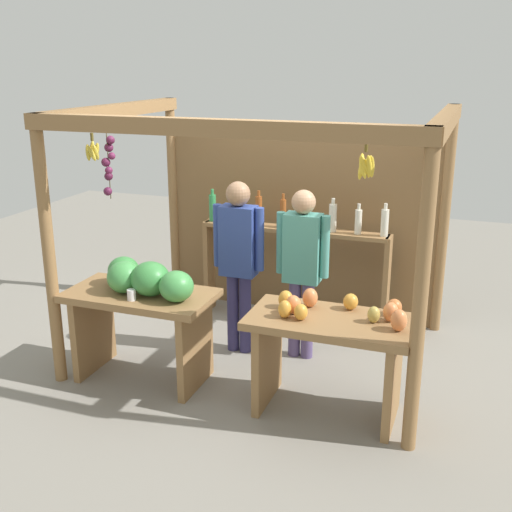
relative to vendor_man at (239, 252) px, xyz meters
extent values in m
plane|color=gray|center=(0.23, 0.04, -0.96)|extent=(12.00, 12.00, 0.00)
cylinder|color=olive|center=(-1.23, -1.05, 0.15)|extent=(0.10, 0.10, 2.23)
cylinder|color=olive|center=(1.69, -1.05, 0.15)|extent=(0.10, 0.10, 2.23)
cylinder|color=olive|center=(-1.23, 1.13, 0.15)|extent=(0.10, 0.10, 2.23)
cylinder|color=olive|center=(1.69, 1.13, 0.15)|extent=(0.10, 0.10, 2.23)
cube|color=olive|center=(0.23, -1.05, 1.21)|extent=(3.02, 0.12, 0.12)
cube|color=olive|center=(-1.23, 0.04, 1.21)|extent=(0.12, 2.28, 0.12)
cube|color=olive|center=(1.69, 0.04, 1.21)|extent=(0.12, 2.28, 0.12)
cube|color=brown|center=(0.23, 1.15, 0.04)|extent=(2.92, 0.04, 2.01)
cylinder|color=brown|center=(-0.79, -0.97, 1.10)|extent=(0.02, 0.02, 0.06)
ellipsoid|color=gold|center=(-0.77, -0.97, 0.98)|extent=(0.04, 0.08, 0.13)
ellipsoid|color=gold|center=(-0.78, -0.93, 0.99)|extent=(0.07, 0.05, 0.13)
ellipsoid|color=gold|center=(-0.81, -0.95, 1.01)|extent=(0.05, 0.05, 0.13)
ellipsoid|color=gold|center=(-0.82, -0.99, 0.98)|extent=(0.06, 0.06, 0.14)
ellipsoid|color=gold|center=(-0.77, -1.01, 0.98)|extent=(0.08, 0.05, 0.13)
cylinder|color=brown|center=(1.25, -0.86, 1.10)|extent=(0.02, 0.02, 0.06)
ellipsoid|color=gold|center=(1.29, -0.86, 0.97)|extent=(0.04, 0.07, 0.15)
ellipsoid|color=gold|center=(1.28, -0.84, 0.97)|extent=(0.05, 0.06, 0.16)
ellipsoid|color=gold|center=(1.26, -0.82, 0.97)|extent=(0.08, 0.04, 0.15)
ellipsoid|color=gold|center=(1.23, -0.82, 0.95)|extent=(0.09, 0.06, 0.16)
ellipsoid|color=gold|center=(1.22, -0.85, 0.96)|extent=(0.05, 0.09, 0.15)
ellipsoid|color=gold|center=(1.23, -0.87, 0.99)|extent=(0.05, 0.09, 0.15)
ellipsoid|color=gold|center=(1.24, -0.89, 0.97)|extent=(0.08, 0.05, 0.16)
ellipsoid|color=gold|center=(1.25, -0.88, 0.98)|extent=(0.09, 0.04, 0.15)
ellipsoid|color=gold|center=(1.28, -0.89, 0.98)|extent=(0.06, 0.06, 0.16)
cylinder|color=#4C422D|center=(-0.81, -0.73, 0.85)|extent=(0.01, 0.01, 0.55)
sphere|color=#511938|center=(-0.79, -0.72, 1.05)|extent=(0.07, 0.07, 0.07)
sphere|color=#511938|center=(-0.82, -0.71, 0.99)|extent=(0.07, 0.07, 0.07)
sphere|color=#601E42|center=(-0.78, -0.73, 0.92)|extent=(0.06, 0.06, 0.06)
sphere|color=#511938|center=(-0.83, -0.75, 0.87)|extent=(0.07, 0.07, 0.07)
sphere|color=#601E42|center=(-0.80, -0.76, 0.81)|extent=(0.06, 0.06, 0.06)
sphere|color=#47142D|center=(-0.81, -0.76, 0.77)|extent=(0.07, 0.07, 0.07)
sphere|color=#511938|center=(-0.82, -0.76, 0.64)|extent=(0.07, 0.07, 0.07)
cube|color=olive|center=(-0.57, -0.77, -0.21)|extent=(1.22, 0.64, 0.06)
cube|color=olive|center=(-1.06, -0.77, -0.60)|extent=(0.06, 0.58, 0.72)
cube|color=olive|center=(-0.08, -0.77, -0.60)|extent=(0.06, 0.58, 0.72)
ellipsoid|color=#429347|center=(-0.19, -0.85, -0.06)|extent=(0.37, 0.37, 0.25)
ellipsoid|color=#429347|center=(-0.69, -0.82, -0.05)|extent=(0.39, 0.39, 0.26)
ellipsoid|color=#38843D|center=(-0.45, -0.80, -0.04)|extent=(0.45, 0.45, 0.28)
ellipsoid|color=#38843D|center=(-0.79, -0.65, -0.06)|extent=(0.38, 0.38, 0.24)
cylinder|color=white|center=(-0.54, -0.95, -0.14)|extent=(0.07, 0.07, 0.09)
cube|color=olive|center=(1.03, -0.77, -0.21)|extent=(1.22, 0.64, 0.06)
cube|color=olive|center=(0.54, -0.77, -0.60)|extent=(0.06, 0.58, 0.72)
cube|color=olive|center=(1.52, -0.77, -0.60)|extent=(0.06, 0.58, 0.72)
ellipsoid|color=#E07F47|center=(1.54, -0.83, -0.10)|extent=(0.16, 0.16, 0.16)
ellipsoid|color=#E07F47|center=(1.46, -0.68, -0.11)|extent=(0.12, 0.12, 0.15)
ellipsoid|color=gold|center=(1.14, -0.55, -0.12)|extent=(0.13, 0.13, 0.13)
ellipsoid|color=#E07F47|center=(0.83, -0.61, -0.11)|extent=(0.13, 0.13, 0.15)
ellipsoid|color=gold|center=(0.66, -0.69, -0.11)|extent=(0.14, 0.14, 0.14)
ellipsoid|color=gold|center=(0.71, -0.88, -0.11)|extent=(0.12, 0.12, 0.14)
ellipsoid|color=#B79E47|center=(1.35, -0.75, -0.12)|extent=(0.13, 0.13, 0.12)
ellipsoid|color=#E07F47|center=(0.75, -0.79, -0.11)|extent=(0.15, 0.15, 0.15)
ellipsoid|color=gold|center=(0.84, -0.88, -0.12)|extent=(0.14, 0.14, 0.12)
ellipsoid|color=#CC7038|center=(1.47, -0.55, -0.12)|extent=(0.15, 0.15, 0.13)
cube|color=olive|center=(-0.68, 0.86, -0.46)|extent=(0.05, 0.20, 1.00)
cube|color=olive|center=(1.21, 0.86, -0.46)|extent=(0.05, 0.20, 1.00)
cube|color=olive|center=(0.27, 0.86, 0.02)|extent=(1.89, 0.22, 0.04)
cylinder|color=#338C4C|center=(-0.63, 0.86, 0.18)|extent=(0.07, 0.07, 0.28)
cylinder|color=#338C4C|center=(-0.63, 0.86, 0.34)|extent=(0.03, 0.03, 0.06)
cylinder|color=#338C4C|center=(-0.37, 0.86, 0.18)|extent=(0.07, 0.07, 0.28)
cylinder|color=#338C4C|center=(-0.37, 0.86, 0.35)|extent=(0.03, 0.03, 0.06)
cylinder|color=#994C1E|center=(-0.12, 0.86, 0.19)|extent=(0.07, 0.07, 0.30)
cylinder|color=#994C1E|center=(-0.12, 0.86, 0.36)|extent=(0.03, 0.03, 0.06)
cylinder|color=#994C1E|center=(0.14, 0.86, 0.18)|extent=(0.06, 0.06, 0.28)
cylinder|color=#994C1E|center=(0.14, 0.86, 0.35)|extent=(0.03, 0.03, 0.06)
cylinder|color=silver|center=(0.38, 0.86, 0.18)|extent=(0.07, 0.07, 0.29)
cylinder|color=silver|center=(0.38, 0.86, 0.35)|extent=(0.03, 0.03, 0.06)
cylinder|color=silver|center=(0.65, 0.86, 0.17)|extent=(0.08, 0.08, 0.27)
cylinder|color=silver|center=(0.65, 0.86, 0.34)|extent=(0.03, 0.03, 0.06)
cylinder|color=silver|center=(0.91, 0.86, 0.16)|extent=(0.07, 0.07, 0.24)
cylinder|color=silver|center=(0.91, 0.86, 0.31)|extent=(0.03, 0.03, 0.06)
cylinder|color=silver|center=(1.16, 0.86, 0.17)|extent=(0.07, 0.07, 0.26)
cylinder|color=silver|center=(1.16, 0.86, 0.33)|extent=(0.03, 0.03, 0.06)
cylinder|color=navy|center=(-0.06, 0.00, -0.59)|extent=(0.11, 0.11, 0.75)
cylinder|color=navy|center=(0.06, 0.00, -0.59)|extent=(0.11, 0.11, 0.75)
cube|color=#2D428C|center=(0.00, 0.00, 0.11)|extent=(0.32, 0.19, 0.64)
cylinder|color=#2D428C|center=(-0.20, 0.00, 0.14)|extent=(0.08, 0.08, 0.57)
cylinder|color=#2D428C|center=(0.20, 0.00, 0.14)|extent=(0.08, 0.08, 0.57)
sphere|color=#997051|center=(0.00, 0.00, 0.53)|extent=(0.22, 0.22, 0.22)
cylinder|color=#564674|center=(0.51, 0.08, -0.60)|extent=(0.11, 0.11, 0.73)
cylinder|color=#564674|center=(0.63, 0.08, -0.60)|extent=(0.11, 0.11, 0.73)
cube|color=teal|center=(0.57, 0.08, 0.07)|extent=(0.32, 0.19, 0.62)
cylinder|color=teal|center=(0.37, 0.08, 0.11)|extent=(0.08, 0.08, 0.55)
cylinder|color=teal|center=(0.77, 0.08, 0.11)|extent=(0.08, 0.08, 0.55)
sphere|color=tan|center=(0.57, 0.08, 0.49)|extent=(0.21, 0.21, 0.21)
camera|label=1|loc=(1.98, -5.00, 1.64)|focal=43.96mm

